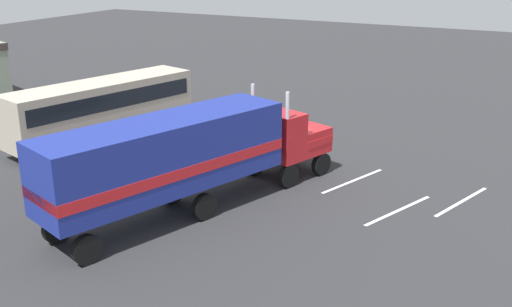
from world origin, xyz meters
TOP-DOWN VIEW (x-y plane):
  - ground_plane at (0.00, 0.00)m, footprint 120.00×120.00m
  - lane_stripe_near at (1.09, -3.50)m, footprint 4.20×1.62m
  - lane_stripe_mid at (-1.25, -6.28)m, footprint 4.16×1.74m
  - lane_stripe_far at (0.93, -8.48)m, footprint 4.22×1.54m
  - semi_truck at (-5.22, 1.50)m, footprint 14.19×6.98m
  - person_bystander at (-1.86, 2.71)m, footprint 0.43×0.48m
  - parked_bus at (0.63, 11.11)m, footprint 11.29×5.28m

SIDE VIEW (x-z plane):
  - ground_plane at x=0.00m, z-range 0.00..0.00m
  - lane_stripe_near at x=1.09m, z-range 0.00..0.01m
  - lane_stripe_mid at x=-1.25m, z-range 0.00..0.01m
  - lane_stripe_far at x=0.93m, z-range 0.00..0.01m
  - person_bystander at x=-1.86m, z-range 0.08..1.71m
  - parked_bus at x=0.63m, z-range 0.37..3.77m
  - semi_truck at x=-5.22m, z-range 0.27..4.77m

